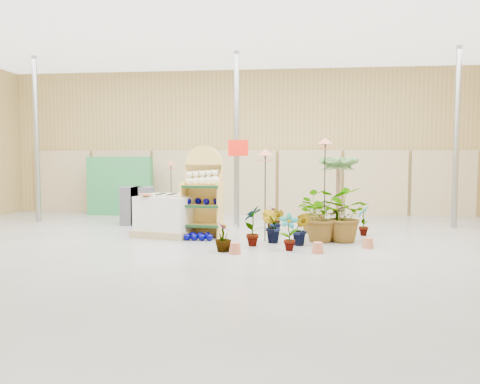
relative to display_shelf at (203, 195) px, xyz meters
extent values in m
cube|color=slate|center=(0.52, -1.51, -0.97)|extent=(15.00, 12.00, 0.10)
cube|color=white|center=(0.52, -1.51, 3.63)|extent=(15.00, 12.00, 0.10)
cube|color=olive|center=(0.52, 4.54, 1.33)|extent=(15.00, 0.10, 4.50)
cylinder|color=gray|center=(-4.98, 1.99, 1.33)|extent=(0.14, 0.14, 4.50)
cylinder|color=gray|center=(6.02, 1.99, 1.33)|extent=(0.14, 0.14, 4.50)
cylinder|color=gray|center=(0.52, 1.99, 1.33)|extent=(0.14, 0.14, 4.50)
cube|color=tan|center=(-5.48, 4.41, 0.08)|extent=(1.90, 0.06, 2.00)
cube|color=tan|center=(-3.48, 4.41, 0.08)|extent=(1.90, 0.06, 2.00)
cube|color=tan|center=(-1.48, 4.41, 0.08)|extent=(1.90, 0.06, 2.00)
cube|color=tan|center=(0.52, 4.41, 0.08)|extent=(1.90, 0.06, 2.00)
cube|color=tan|center=(2.52, 4.41, 0.08)|extent=(1.90, 0.06, 2.00)
cube|color=tan|center=(4.52, 4.41, 0.08)|extent=(1.90, 0.06, 2.00)
cube|color=tan|center=(6.52, 4.41, 0.08)|extent=(1.90, 0.06, 2.00)
cube|color=#D6AF54|center=(0.00, 0.09, -0.12)|extent=(0.85, 0.16, 1.60)
cylinder|color=#D6AF54|center=(0.00, 0.09, 0.68)|extent=(0.85, 0.16, 0.85)
cube|color=#D6AF54|center=(0.00, -0.15, -0.64)|extent=(0.85, 0.55, 0.04)
cube|color=#0F3819|center=(0.00, -0.39, -0.64)|extent=(0.81, 0.11, 0.06)
cube|color=#D6AF54|center=(0.00, -0.15, -0.22)|extent=(0.85, 0.55, 0.04)
cube|color=#0F3819|center=(0.00, -0.39, -0.22)|extent=(0.81, 0.11, 0.06)
cube|color=#D6AF54|center=(0.00, -0.15, 0.20)|extent=(0.85, 0.55, 0.04)
cube|color=#0F3819|center=(0.00, -0.39, 0.20)|extent=(0.81, 0.11, 0.06)
cube|color=#D6AF54|center=(-0.40, -0.15, -0.31)|extent=(0.08, 0.47, 1.22)
cube|color=#D6AF54|center=(0.40, -0.15, -0.31)|extent=(0.08, 0.47, 1.22)
sphere|color=beige|center=(-0.28, -0.09, 0.31)|extent=(0.17, 0.17, 0.17)
sphere|color=beige|center=(-0.28, -0.09, 0.45)|extent=(0.13, 0.13, 0.13)
sphere|color=beige|center=(-0.14, -0.09, 0.31)|extent=(0.18, 0.18, 0.18)
sphere|color=beige|center=(-0.14, -0.09, 0.46)|extent=(0.13, 0.13, 0.13)
sphere|color=beige|center=(0.00, -0.09, 0.32)|extent=(0.19, 0.19, 0.19)
sphere|color=beige|center=(0.00, -0.09, 0.47)|extent=(0.13, 0.13, 0.13)
sphere|color=beige|center=(0.14, -0.09, 0.32)|extent=(0.20, 0.20, 0.20)
sphere|color=beige|center=(0.14, -0.09, 0.48)|extent=(0.13, 0.13, 0.13)
sphere|color=beige|center=(0.28, -0.09, 0.33)|extent=(0.21, 0.21, 0.21)
sphere|color=beige|center=(0.28, -0.09, 0.49)|extent=(0.13, 0.13, 0.13)
sphere|color=#00005F|center=(-0.30, -0.17, -0.13)|extent=(0.14, 0.14, 0.14)
sphere|color=#00005F|center=(-0.10, -0.06, -0.13)|extent=(0.14, 0.14, 0.14)
sphere|color=#00005F|center=(0.10, -0.17, -0.13)|extent=(0.14, 0.14, 0.14)
sphere|color=#00005F|center=(0.30, -0.06, -0.13)|extent=(0.14, 0.14, 0.14)
sphere|color=#00005F|center=(-0.25, -0.56, -0.85)|extent=(0.15, 0.15, 0.15)
sphere|color=#00005F|center=(-0.17, -0.32, -0.85)|extent=(0.15, 0.15, 0.15)
sphere|color=#00005F|center=(-0.09, -0.56, -0.85)|extent=(0.15, 0.15, 0.15)
sphere|color=#00005F|center=(-0.01, -0.32, -0.85)|extent=(0.15, 0.15, 0.15)
sphere|color=#00005F|center=(0.07, -0.56, -0.85)|extent=(0.15, 0.15, 0.15)
sphere|color=#00005F|center=(0.15, -0.32, -0.85)|extent=(0.15, 0.15, 0.15)
sphere|color=#00005F|center=(0.23, -0.56, -0.85)|extent=(0.15, 0.15, 0.15)
cube|color=tan|center=(-0.84, 0.01, -0.84)|extent=(1.49, 1.33, 0.16)
cube|color=white|center=(-0.84, 0.01, -0.40)|extent=(1.36, 1.20, 0.74)
cylinder|color=#B9B497|center=(-1.10, -0.15, -0.01)|extent=(0.42, 0.42, 0.04)
cylinder|color=#B9B497|center=(-0.84, -0.15, -0.01)|extent=(0.42, 0.42, 0.04)
cylinder|color=#B9B497|center=(-0.57, -0.15, -0.01)|extent=(0.42, 0.42, 0.04)
cylinder|color=#B9B497|center=(-1.10, 0.16, -0.01)|extent=(0.42, 0.42, 0.04)
cylinder|color=#B9B497|center=(-0.84, 0.16, -0.01)|extent=(0.42, 0.42, 0.04)
cylinder|color=#B9B497|center=(-0.57, 0.16, -0.01)|extent=(0.42, 0.42, 0.04)
cube|color=#36353A|center=(-1.90, 1.65, -0.67)|extent=(0.50, 0.50, 0.50)
cube|color=#36353A|center=(-1.90, 1.65, -0.17)|extent=(0.50, 0.50, 0.50)
cube|color=#36353A|center=(-2.20, 1.65, -0.67)|extent=(0.50, 0.50, 0.50)
cube|color=#36353A|center=(-2.20, 1.65, -0.17)|extent=(0.50, 0.50, 0.50)
cube|color=#27773D|center=(-3.28, 3.69, -0.02)|extent=(2.00, 0.30, 1.80)
cylinder|color=gray|center=(0.62, 1.49, 0.18)|extent=(0.05, 0.05, 2.20)
cube|color=red|center=(0.62, 1.45, 1.08)|extent=(0.50, 0.03, 0.40)
cylinder|color=black|center=(1.40, -0.43, -0.08)|extent=(0.02, 0.02, 1.69)
cylinder|color=#B56144|center=(1.40, -0.43, 0.77)|extent=(0.30, 0.30, 0.02)
cone|color=#B56144|center=(1.40, -0.43, 0.94)|extent=(0.34, 0.34, 0.14)
cylinder|color=black|center=(2.67, 0.22, 0.05)|extent=(0.02, 0.02, 1.95)
cylinder|color=#B56144|center=(2.67, 0.22, 1.02)|extent=(0.30, 0.30, 0.02)
cone|color=#B56144|center=(2.67, 0.22, 1.19)|extent=(0.34, 0.34, 0.14)
cylinder|color=black|center=(-1.55, 3.22, -0.20)|extent=(0.02, 0.02, 1.44)
cylinder|color=#B56144|center=(-1.55, 3.22, 0.52)|extent=(0.30, 0.30, 0.02)
cone|color=#B56144|center=(-1.55, 3.22, 0.69)|extent=(0.34, 0.34, 0.14)
cylinder|color=brown|center=(3.04, 0.98, -0.16)|extent=(0.10, 0.10, 1.52)
imported|color=#3B622D|center=(1.18, -1.01, -0.51)|extent=(0.47, 0.52, 0.82)
imported|color=#3B622D|center=(1.53, -0.62, -0.58)|extent=(0.41, 0.35, 0.69)
imported|color=#3B622D|center=(2.59, -0.36, -0.38)|extent=(1.09, 0.98, 1.08)
imported|color=#3B622D|center=(2.92, -0.14, -0.56)|extent=(0.56, 0.56, 0.73)
imported|color=#3B622D|center=(3.57, 0.52, -0.58)|extent=(0.26, 0.37, 0.69)
imported|color=#3B622D|center=(1.62, 0.33, -0.63)|extent=(0.36, 0.31, 0.60)
imported|color=#3B622D|center=(2.41, 0.89, -0.43)|extent=(1.14, 1.17, 0.99)
imported|color=#3B622D|center=(0.68, -1.64, -0.65)|extent=(0.40, 0.40, 0.54)
imported|color=#3B622D|center=(1.89, -1.43, -0.57)|extent=(0.38, 0.27, 0.71)
imported|color=#3B622D|center=(2.14, -0.88, -0.60)|extent=(0.41, 0.36, 0.66)
imported|color=#3B622D|center=(2.98, -0.32, -0.37)|extent=(1.25, 1.30, 1.11)
imported|color=#3B622D|center=(1.53, 1.01, -0.63)|extent=(0.41, 0.41, 0.59)
camera|label=1|loc=(1.89, -10.17, 0.79)|focal=35.00mm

